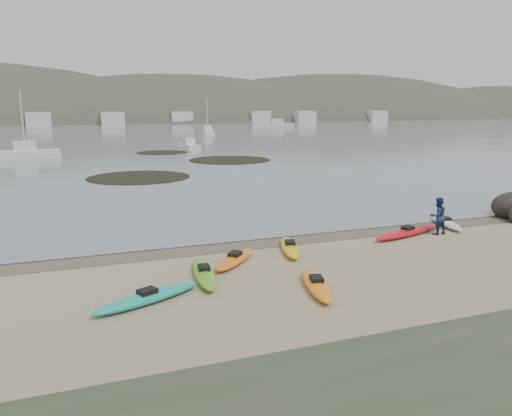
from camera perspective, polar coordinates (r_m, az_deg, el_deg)
name	(u,v)px	position (r m, az deg, el deg)	size (l,w,h in m)	color
ground	(256,240)	(22.73, 0.00, -3.71)	(600.00, 600.00, 0.00)	tan
wet_sand	(258,242)	(22.46, 0.27, -3.89)	(60.00, 60.00, 0.00)	brown
water	(80,116)	(320.68, -19.44, 9.93)	(1200.00, 1200.00, 0.00)	slate
kayaks	(279,263)	(19.05, 2.62, -6.25)	(22.36, 9.90, 0.34)	#63B123
person_east	(438,216)	(25.10, 20.06, -0.86)	(0.86, 0.67, 1.78)	navy
kelp_mats	(185,163)	(53.22, -8.15, 5.07)	(20.27, 29.55, 0.04)	black
moored_boats	(136,133)	(102.40, -13.53, 8.29)	(85.91, 71.63, 1.30)	silver
far_hills	(185,157)	(220.70, -8.14, 5.83)	(550.00, 135.00, 80.00)	#384235
far_town	(113,118)	(166.14, -16.02, 9.83)	(199.00, 5.00, 4.00)	beige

